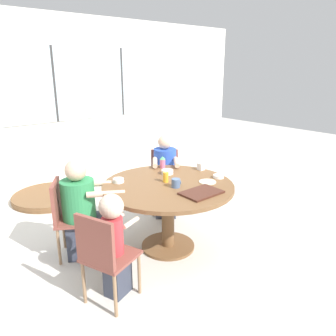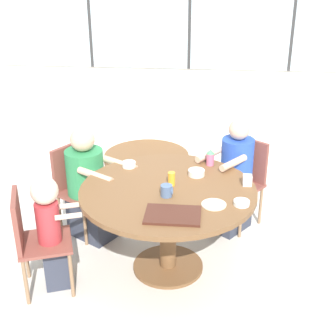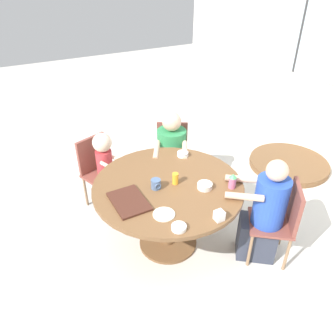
% 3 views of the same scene
% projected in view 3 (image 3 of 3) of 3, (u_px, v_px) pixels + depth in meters
% --- Properties ---
extents(ground_plane, '(16.00, 16.00, 0.00)m').
position_uv_depth(ground_plane, '(168.00, 243.00, 3.47)').
color(ground_plane, beige).
extents(dining_table, '(1.42, 1.42, 0.76)m').
position_uv_depth(dining_table, '(168.00, 197.00, 3.14)').
color(dining_table, brown).
rests_on(dining_table, ground_plane).
extents(chair_for_woman_green_shirt, '(0.55, 0.55, 0.85)m').
position_uv_depth(chair_for_woman_green_shirt, '(172.00, 151.00, 4.11)').
color(chair_for_woman_green_shirt, brown).
rests_on(chair_for_woman_green_shirt, ground_plane).
extents(chair_for_man_blue_shirt, '(0.56, 0.56, 0.85)m').
position_uv_depth(chair_for_man_blue_shirt, '(282.00, 217.00, 3.06)').
color(chair_for_man_blue_shirt, brown).
rests_on(chair_for_man_blue_shirt, ground_plane).
extents(chair_for_toddler, '(0.51, 0.51, 0.85)m').
position_uv_depth(chair_for_toddler, '(98.00, 167.00, 3.80)').
color(chair_for_toddler, brown).
rests_on(chair_for_toddler, ground_plane).
extents(person_woman_green_shirt, '(0.71, 0.61, 1.08)m').
position_uv_depth(person_woman_green_shirt, '(171.00, 160.00, 3.98)').
color(person_woman_green_shirt, '#333847').
rests_on(person_woman_green_shirt, ground_plane).
extents(person_man_blue_shirt, '(0.57, 0.61, 1.11)m').
position_uv_depth(person_man_blue_shirt, '(264.00, 216.00, 3.08)').
color(person_man_blue_shirt, '#333847').
rests_on(person_man_blue_shirt, ground_plane).
extents(person_toddler, '(0.38, 0.29, 0.97)m').
position_uv_depth(person_toddler, '(106.00, 171.00, 3.71)').
color(person_toddler, '#333847').
rests_on(person_toddler, ground_plane).
extents(food_tray_dark, '(0.40, 0.27, 0.02)m').
position_uv_depth(food_tray_dark, '(129.00, 201.00, 2.83)').
color(food_tray_dark, '#472319').
rests_on(food_tray_dark, dining_table).
extents(coffee_mug, '(0.10, 0.09, 0.09)m').
position_uv_depth(coffee_mug, '(156.00, 184.00, 2.98)').
color(coffee_mug, slate).
rests_on(coffee_mug, dining_table).
extents(sippy_cup, '(0.07, 0.07, 0.15)m').
position_uv_depth(sippy_cup, '(233.00, 181.00, 2.98)').
color(sippy_cup, '#CC668C').
rests_on(sippy_cup, dining_table).
extents(juice_glass, '(0.06, 0.06, 0.11)m').
position_uv_depth(juice_glass, '(175.00, 179.00, 3.04)').
color(juice_glass, gold).
rests_on(juice_glass, dining_table).
extents(milk_carton_small, '(0.07, 0.07, 0.09)m').
position_uv_depth(milk_carton_small, '(219.00, 216.00, 2.62)').
color(milk_carton_small, silver).
rests_on(milk_carton_small, dining_table).
extents(bowl_white_shallow, '(0.12, 0.12, 0.05)m').
position_uv_depth(bowl_white_shallow, '(183.00, 154.00, 3.48)').
color(bowl_white_shallow, white).
rests_on(bowl_white_shallow, dining_table).
extents(bowl_cereal, '(0.12, 0.12, 0.03)m').
position_uv_depth(bowl_cereal, '(179.00, 227.00, 2.54)').
color(bowl_cereal, white).
rests_on(bowl_cereal, dining_table).
extents(bowl_fruit, '(0.14, 0.14, 0.05)m').
position_uv_depth(bowl_fruit, '(205.00, 186.00, 2.99)').
color(bowl_fruit, silver).
rests_on(bowl_fruit, dining_table).
extents(plate_tortillas, '(0.19, 0.19, 0.01)m').
position_uv_depth(plate_tortillas, '(164.00, 214.00, 2.69)').
color(plate_tortillas, beige).
rests_on(plate_tortillas, dining_table).
extents(folded_table_stack, '(1.11, 1.11, 0.09)m').
position_uv_depth(folded_table_stack, '(289.00, 164.00, 4.72)').
color(folded_table_stack, brown).
rests_on(folded_table_stack, ground_plane).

